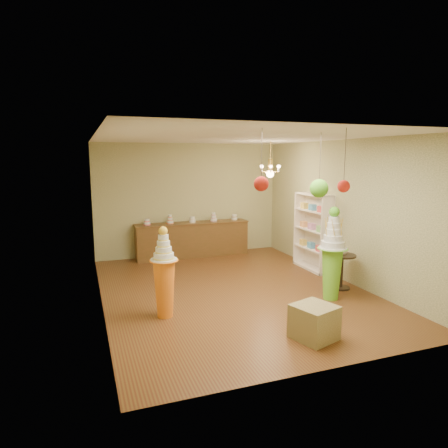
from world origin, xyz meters
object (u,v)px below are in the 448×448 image
object	(u,v)px
sideboard	(192,239)
round_table	(341,267)
pedestal_green	(332,262)
pedestal_orange	(164,281)

from	to	relation	value
sideboard	round_table	xyz separation A→B (m)	(2.10, -3.62, -0.02)
sideboard	round_table	distance (m)	4.19
sideboard	pedestal_green	bearing A→B (deg)	-69.13
pedestal_green	pedestal_orange	bearing A→B (deg)	175.68
pedestal_orange	pedestal_green	bearing A→B (deg)	-4.32
sideboard	pedestal_orange	bearing A→B (deg)	-111.89
pedestal_orange	sideboard	bearing A→B (deg)	68.11
pedestal_green	sideboard	distance (m)	4.36
pedestal_orange	sideboard	world-z (taller)	pedestal_orange
round_table	sideboard	bearing A→B (deg)	120.08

